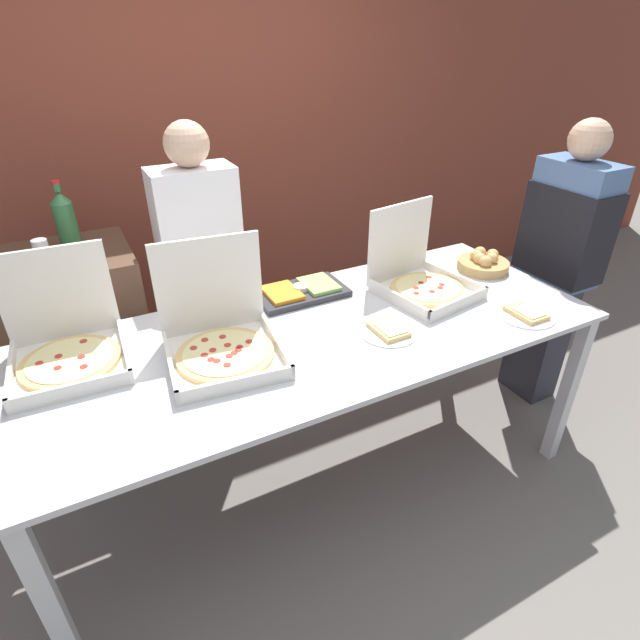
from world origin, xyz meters
The scene contains 15 objects.
ground_plane centered at (0.00, 0.00, 0.00)m, with size 16.00×16.00×0.00m, color slate.
brick_wall_behind centered at (0.00, 1.70, 1.40)m, with size 10.00×0.06×2.80m.
buffet_table centered at (0.00, 0.00, 0.81)m, with size 2.45×0.98×0.89m.
pizza_box_near_right centered at (0.61, 0.10, 0.97)m, with size 0.46×0.48×0.40m.
pizza_box_near_left centered at (-0.42, 0.02, 0.97)m, with size 0.48×0.49×0.43m.
pizza_box_far_right centered at (-0.96, 0.25, 0.97)m, with size 0.43×0.45×0.41m.
paper_plate_front_center centered at (0.25, -0.15, 0.91)m, with size 0.25×0.25×0.03m.
paper_plate_front_left centered at (0.88, -0.32, 0.91)m, with size 0.25×0.25×0.03m.
veggie_tray centered at (0.07, 0.33, 0.92)m, with size 0.43×0.25×0.05m.
bread_basket centered at (1.06, 0.15, 0.93)m, with size 0.27×0.27×0.10m.
sideboard_podium centered at (-0.93, 0.91, 0.54)m, with size 0.64×0.57×1.09m.
soda_bottle centered at (-0.86, 0.99, 1.23)m, with size 0.10×0.10×0.32m.
soda_can_silver centered at (-0.98, 0.80, 1.15)m, with size 0.07×0.07×0.12m.
person_guest_plaid centered at (-0.29, 0.76, 0.87)m, with size 0.40×0.22×1.66m.
person_server_vest centered at (1.52, 0.04, 0.92)m, with size 0.24×0.42×1.64m.
Camera 1 is at (-0.85, -1.61, 2.01)m, focal length 28.00 mm.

